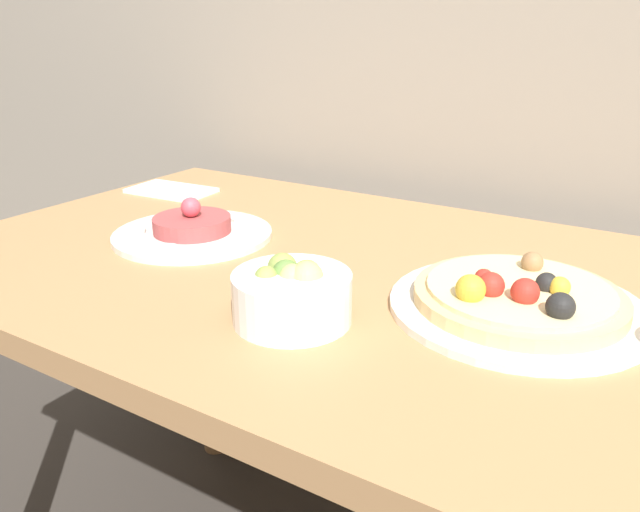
# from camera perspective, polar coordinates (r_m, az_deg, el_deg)

# --- Properties ---
(dining_table) EXTENTS (1.45, 0.75, 0.75)m
(dining_table) POSITION_cam_1_polar(r_m,az_deg,el_deg) (0.89, 7.46, -8.04)
(dining_table) COLOR #AD7F51
(dining_table) RESTS_ON ground_plane
(pizza_plate) EXTENTS (0.31, 0.31, 0.06)m
(pizza_plate) POSITION_cam_1_polar(r_m,az_deg,el_deg) (0.79, 17.65, -3.79)
(pizza_plate) COLOR silver
(pizza_plate) RESTS_ON dining_table
(tartare_plate) EXTENTS (0.26, 0.26, 0.07)m
(tartare_plate) POSITION_cam_1_polar(r_m,az_deg,el_deg) (1.03, -11.58, 2.34)
(tartare_plate) COLOR silver
(tartare_plate) RESTS_ON dining_table
(small_bowl) EXTENTS (0.14, 0.14, 0.07)m
(small_bowl) POSITION_cam_1_polar(r_m,az_deg,el_deg) (0.72, -2.56, -3.47)
(small_bowl) COLOR white
(small_bowl) RESTS_ON dining_table
(napkin) EXTENTS (0.18, 0.11, 0.01)m
(napkin) POSITION_cam_1_polar(r_m,az_deg,el_deg) (1.32, -13.44, 5.85)
(napkin) COLOR white
(napkin) RESTS_ON dining_table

